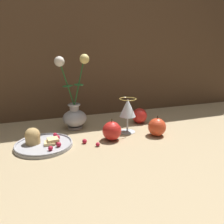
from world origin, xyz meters
The scene contains 11 objects.
ground_plane centered at (0.00, 0.00, 0.00)m, with size 2.40×2.40×0.00m, color #9E8966.
vase centered at (-0.09, 0.13, 0.09)m, with size 0.15×0.11×0.33m.
plate_with_pastries centered at (-0.24, -0.03, 0.02)m, with size 0.21×0.21×0.07m.
wine_glass centered at (0.12, 0.00, 0.10)m, with size 0.07×0.07×0.15m.
apple_beside_vase centered at (0.23, 0.10, 0.04)m, with size 0.07×0.07×0.09m.
apple_near_glass centered at (0.02, -0.06, 0.04)m, with size 0.08×0.08×0.09m.
apple_at_table_edge centered at (0.22, -0.08, 0.04)m, with size 0.07×0.07×0.09m.
berry_near_plate centered at (-0.05, -0.10, 0.01)m, with size 0.02×0.02×0.02m, color #AD192D.
berry_front_center centered at (-0.09, -0.06, 0.01)m, with size 0.02×0.02×0.02m, color #AD192D.
berry_by_glass_stem centered at (0.26, -0.02, 0.01)m, with size 0.02×0.02×0.02m, color #AD192D.
berry_under_candlestick centered at (0.04, 0.05, 0.01)m, with size 0.02×0.02×0.02m, color #AD192D.
Camera 1 is at (-0.26, -0.82, 0.34)m, focal length 35.00 mm.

